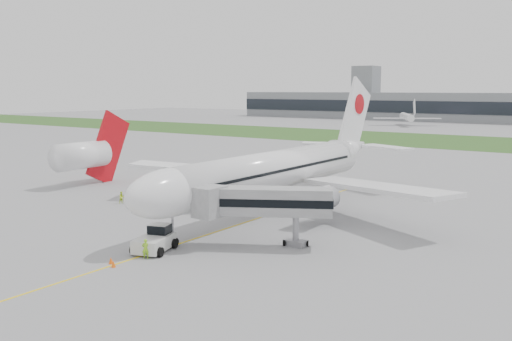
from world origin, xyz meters
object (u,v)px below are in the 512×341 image
Objects in this scene: neighbor_aircraft at (85,154)px; pushback_tug at (156,239)px; jet_bridge at (261,202)px; ground_crew_near at (146,249)px; airliner at (278,169)px.

pushback_tug is at bearing -33.44° from neighbor_aircraft.
pushback_tug is at bearing -166.81° from jet_bridge.
ground_crew_near is at bearing -153.46° from jet_bridge.
pushback_tug is 0.43× the size of jet_bridge.
airliner is at bearing 87.66° from jet_bridge.
neighbor_aircraft is at bearing 132.21° from pushback_tug.
airliner reaches higher than ground_crew_near.
neighbor_aircraft reaches higher than jet_bridge.
ground_crew_near is (1.20, -2.55, -0.18)m from pushback_tug.
airliner is 3.38× the size of neighbor_aircraft.
pushback_tug is 2.82m from ground_crew_near.
airliner reaches higher than pushback_tug.
jet_bridge is at bearing -162.82° from ground_crew_near.
pushback_tug is 11.09m from jet_bridge.
ground_crew_near is 45.54m from neighbor_aircraft.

